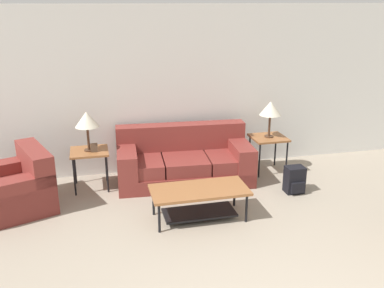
{
  "coord_description": "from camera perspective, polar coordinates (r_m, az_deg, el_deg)",
  "views": [
    {
      "loc": [
        -1.32,
        -1.99,
        2.64
      ],
      "look_at": [
        -0.04,
        3.32,
        0.8
      ],
      "focal_mm": 40.0,
      "sensor_mm": 36.0,
      "label": 1
    }
  ],
  "objects": [
    {
      "name": "wall_back",
      "position": [
        6.8,
        -2.04,
        7.22
      ],
      "size": [
        8.72,
        0.06,
        2.6
      ],
      "color": "silver",
      "rests_on": "ground_plane"
    },
    {
      "name": "couch",
      "position": [
        6.54,
        -1.07,
        -2.41
      ],
      "size": [
        2.06,
        1.05,
        0.82
      ],
      "color": "maroon",
      "rests_on": "ground_plane"
    },
    {
      "name": "armchair",
      "position": [
        6.12,
        -22.66,
        -5.58
      ],
      "size": [
        1.24,
        1.25,
        0.8
      ],
      "color": "maroon",
      "rests_on": "ground_plane"
    },
    {
      "name": "coffee_table",
      "position": [
        5.41,
        0.97,
        -7.0
      ],
      "size": [
        1.22,
        0.58,
        0.41
      ],
      "color": "#935B33",
      "rests_on": "ground_plane"
    },
    {
      "name": "side_table_left",
      "position": [
        6.36,
        -13.5,
        -1.36
      ],
      "size": [
        0.54,
        0.51,
        0.58
      ],
      "color": "#935B33",
      "rests_on": "ground_plane"
    },
    {
      "name": "side_table_right",
      "position": [
        6.91,
        10.17,
        0.47
      ],
      "size": [
        0.54,
        0.51,
        0.58
      ],
      "color": "#935B33",
      "rests_on": "ground_plane"
    },
    {
      "name": "table_lamp_left",
      "position": [
        6.21,
        -13.86,
        3.13
      ],
      "size": [
        0.34,
        0.34,
        0.58
      ],
      "color": "#472D1E",
      "rests_on": "side_table_left"
    },
    {
      "name": "table_lamp_right",
      "position": [
        6.77,
        10.42,
        4.63
      ],
      "size": [
        0.34,
        0.34,
        0.58
      ],
      "color": "#472D1E",
      "rests_on": "side_table_right"
    },
    {
      "name": "backpack",
      "position": [
        6.34,
        13.52,
        -4.69
      ],
      "size": [
        0.27,
        0.28,
        0.39
      ],
      "color": "black",
      "rests_on": "ground_plane"
    },
    {
      "name": "picture_frame",
      "position": [
        6.25,
        -12.93,
        -0.47
      ],
      "size": [
        0.1,
        0.04,
        0.13
      ],
      "color": "#4C3828",
      "rests_on": "side_table_left"
    }
  ]
}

